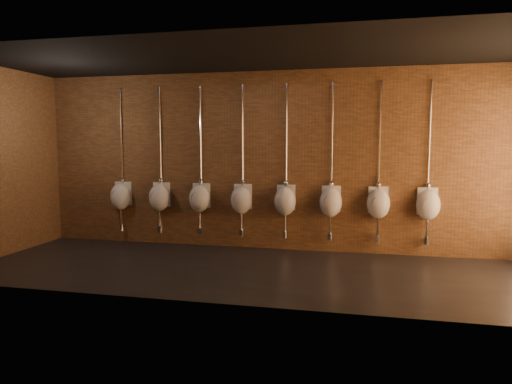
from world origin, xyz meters
The scene contains 10 objects.
ground centered at (0.00, 0.00, 0.00)m, with size 8.50×8.50×0.00m, color black.
room_shell centered at (0.00, 0.00, 2.01)m, with size 8.54×3.04×3.22m.
urinal_0 centered at (-2.82, 1.36, 0.92)m, with size 0.41×0.36×2.72m.
urinal_1 centered at (-2.02, 1.36, 0.92)m, with size 0.41×0.36×2.72m.
urinal_2 centered at (-1.22, 1.36, 0.92)m, with size 0.41×0.36×2.72m.
urinal_3 centered at (-0.42, 1.36, 0.92)m, with size 0.41×0.36×2.72m.
urinal_4 centered at (0.39, 1.36, 0.92)m, with size 0.41×0.36×2.72m.
urinal_5 centered at (1.19, 1.36, 0.92)m, with size 0.41×0.36×2.72m.
urinal_6 centered at (1.99, 1.36, 0.92)m, with size 0.41×0.36×2.72m.
urinal_7 centered at (2.79, 1.36, 0.92)m, with size 0.41×0.36×2.72m.
Camera 1 is at (1.61, -6.58, 1.91)m, focal length 32.00 mm.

